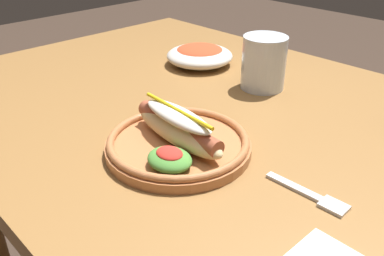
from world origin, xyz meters
name	(u,v)px	position (x,y,z in m)	size (l,w,h in m)	color
dining_table	(246,170)	(0.00, 0.00, 0.64)	(1.40, 0.84, 0.74)	olive
hot_dog_plate	(178,140)	(-0.02, -0.15, 0.76)	(0.23, 0.23, 0.08)	#B77042
fork	(312,196)	(0.19, -0.10, 0.74)	(0.12, 0.03, 0.00)	silver
water_cup	(264,63)	(-0.09, 0.15, 0.80)	(0.09, 0.09, 0.11)	silver
side_bowl	(200,55)	(-0.29, 0.16, 0.76)	(0.16, 0.16, 0.05)	silver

